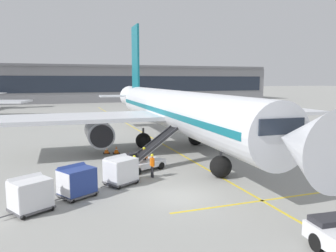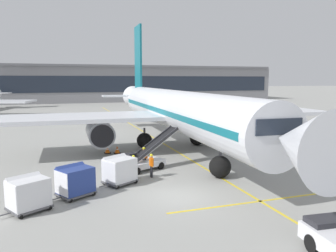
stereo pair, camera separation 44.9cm
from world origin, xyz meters
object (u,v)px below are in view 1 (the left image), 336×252
(ground_crew_by_carts, at_px, (152,164))
(safety_cone_nose_mark, at_px, (106,150))
(parked_airplane, at_px, (173,110))
(baggage_cart_second, at_px, (76,181))
(baggage_cart_lead, at_px, (120,170))
(safety_cone_wingtip, at_px, (116,150))
(baggage_cart_third, at_px, (30,194))
(safety_cone_engine_keepout, at_px, (128,157))
(ground_crew_by_loader, at_px, (134,166))
(belt_loader, at_px, (146,158))
(ground_crew_marshaller, at_px, (144,156))

(ground_crew_by_carts, bearing_deg, safety_cone_nose_mark, 101.66)
(parked_airplane, height_order, baggage_cart_second, parked_airplane)
(parked_airplane, height_order, baggage_cart_lead, parked_airplane)
(baggage_cart_second, distance_m, ground_crew_by_carts, 5.96)
(parked_airplane, distance_m, safety_cone_wingtip, 6.99)
(baggage_cart_third, bearing_deg, safety_cone_wingtip, 61.07)
(safety_cone_nose_mark, bearing_deg, baggage_cart_lead, -93.57)
(safety_cone_engine_keepout, bearing_deg, baggage_cart_lead, -107.25)
(safety_cone_nose_mark, bearing_deg, baggage_cart_third, -115.18)
(baggage_cart_second, height_order, safety_cone_nose_mark, baggage_cart_second)
(ground_crew_by_loader, height_order, safety_cone_wingtip, ground_crew_by_loader)
(baggage_cart_lead, height_order, safety_cone_engine_keepout, baggage_cart_lead)
(ground_crew_by_loader, height_order, ground_crew_by_carts, same)
(belt_loader, height_order, baggage_cart_third, belt_loader)
(ground_crew_by_carts, bearing_deg, parked_airplane, 61.58)
(baggage_cart_second, bearing_deg, baggage_cart_lead, 27.70)
(ground_crew_by_loader, height_order, safety_cone_engine_keepout, ground_crew_by_loader)
(safety_cone_engine_keepout, height_order, safety_cone_nose_mark, safety_cone_engine_keepout)
(baggage_cart_lead, xyz_separation_m, baggage_cart_third, (-5.49, -3.13, 0.00))
(belt_loader, relative_size, ground_crew_by_loader, 3.02)
(ground_crew_marshaller, bearing_deg, safety_cone_engine_keepout, 101.96)
(baggage_cart_lead, distance_m, safety_cone_wingtip, 9.66)
(parked_airplane, bearing_deg, safety_cone_wingtip, -175.14)
(baggage_cart_second, distance_m, baggage_cart_third, 2.96)
(ground_crew_by_loader, bearing_deg, safety_cone_wingtip, 87.79)
(safety_cone_engine_keepout, xyz_separation_m, safety_cone_wingtip, (-0.45, 3.24, -0.01))
(ground_crew_by_loader, xyz_separation_m, safety_cone_wingtip, (0.34, 8.75, -0.65))
(parked_airplane, bearing_deg, safety_cone_nose_mark, -178.62)
(baggage_cart_third, height_order, safety_cone_wingtip, baggage_cart_third)
(baggage_cart_third, relative_size, safety_cone_nose_mark, 3.98)
(belt_loader, height_order, safety_cone_nose_mark, belt_loader)
(baggage_cart_second, xyz_separation_m, ground_crew_marshaller, (5.56, 4.88, -0.00))
(safety_cone_engine_keepout, bearing_deg, parked_airplane, 34.16)
(parked_airplane, bearing_deg, baggage_cart_lead, -126.69)
(ground_crew_marshaller, bearing_deg, parked_airplane, 53.90)
(safety_cone_engine_keepout, distance_m, safety_cone_wingtip, 3.27)
(parked_airplane, xyz_separation_m, belt_loader, (-4.85, -6.98, -3.05))
(ground_crew_marshaller, bearing_deg, belt_loader, -79.43)
(ground_crew_by_loader, bearing_deg, safety_cone_engine_keepout, 81.83)
(baggage_cart_lead, relative_size, baggage_cart_third, 1.00)
(baggage_cart_second, distance_m, safety_cone_wingtip, 11.98)
(baggage_cart_second, height_order, baggage_cart_third, same)
(baggage_cart_third, height_order, ground_crew_by_carts, baggage_cart_third)
(ground_crew_marshaller, relative_size, safety_cone_wingtip, 2.41)
(parked_airplane, height_order, safety_cone_engine_keepout, parked_airplane)
(ground_crew_by_loader, bearing_deg, belt_loader, 57.20)
(baggage_cart_second, bearing_deg, belt_loader, 39.45)
(baggage_cart_second, xyz_separation_m, ground_crew_by_loader, (4.14, 2.34, -0.00))
(safety_cone_wingtip, bearing_deg, baggage_cart_third, -118.93)
(ground_crew_marshaller, xyz_separation_m, safety_cone_engine_keepout, (-0.63, 2.96, -0.63))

